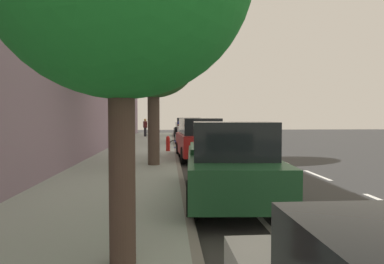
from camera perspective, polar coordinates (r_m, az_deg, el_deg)
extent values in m
plane|color=#343434|center=(19.37, 2.29, -3.68)|extent=(75.51, 75.51, 0.00)
cube|color=#9DAAA5|center=(19.33, -8.75, -3.47)|extent=(4.00, 47.19, 0.17)
cube|color=gray|center=(19.26, -2.56, -3.46)|extent=(0.16, 47.19, 0.17)
cube|color=white|center=(42.03, 3.44, -0.38)|extent=(0.14, 2.20, 0.01)
cube|color=white|center=(37.87, 4.23, -0.69)|extent=(0.14, 2.20, 0.01)
cube|color=white|center=(33.72, 5.21, -1.08)|extent=(0.14, 2.20, 0.01)
cube|color=white|center=(29.59, 6.48, -1.57)|extent=(0.14, 2.20, 0.01)
cube|color=white|center=(25.48, 8.15, -2.22)|extent=(0.14, 2.20, 0.01)
cube|color=white|center=(21.40, 10.46, -3.12)|extent=(0.14, 2.20, 0.01)
cube|color=white|center=(17.39, 13.86, -4.43)|extent=(0.14, 2.20, 0.01)
cube|color=white|center=(13.48, 19.28, -6.48)|extent=(0.14, 2.20, 0.01)
cube|color=white|center=(19.35, 1.80, -3.67)|extent=(0.12, 47.19, 0.01)
cube|color=gray|center=(19.59, -15.40, 5.43)|extent=(0.50, 47.19, 6.23)
cube|color=black|center=(36.01, -1.27, 0.10)|extent=(2.04, 4.50, 0.64)
cube|color=black|center=(35.99, -1.27, 1.09)|extent=(1.68, 2.20, 0.60)
cylinder|color=black|center=(34.59, -2.36, -0.44)|extent=(0.26, 0.67, 0.66)
cylinder|color=black|center=(34.76, 0.30, -0.42)|extent=(0.26, 0.67, 0.66)
cylinder|color=black|center=(37.30, -2.73, -0.23)|extent=(0.26, 0.67, 0.66)
cylinder|color=black|center=(37.47, -0.26, -0.22)|extent=(0.26, 0.67, 0.66)
cube|color=slate|center=(26.69, -0.47, -0.32)|extent=(2.18, 4.81, 0.90)
cube|color=black|center=(26.66, -0.47, 1.46)|extent=(1.86, 3.20, 0.76)
cylinder|color=black|center=(25.28, -2.46, -1.38)|extent=(0.27, 0.77, 0.76)
cylinder|color=black|center=(25.27, 1.50, -1.38)|extent=(0.27, 0.77, 0.76)
cylinder|color=black|center=(28.18, -2.23, -0.99)|extent=(0.27, 0.77, 0.76)
cylinder|color=black|center=(28.18, 1.32, -0.99)|extent=(0.27, 0.77, 0.76)
cube|color=maroon|center=(17.08, 1.13, -1.87)|extent=(2.12, 4.78, 0.90)
cube|color=black|center=(17.03, 1.13, 0.92)|extent=(1.82, 3.17, 0.76)
cylinder|color=black|center=(15.57, -1.37, -3.76)|extent=(0.26, 0.77, 0.76)
cylinder|color=black|center=(15.82, 4.96, -3.67)|extent=(0.26, 0.77, 0.76)
cylinder|color=black|center=(18.47, -2.16, -2.79)|extent=(0.26, 0.77, 0.76)
cylinder|color=black|center=(18.68, 3.20, -2.74)|extent=(0.26, 0.77, 0.76)
cube|color=#1E512D|center=(8.82, 5.84, -6.12)|extent=(2.27, 5.41, 0.80)
cube|color=black|center=(7.82, 6.59, -1.32)|extent=(1.81, 1.60, 0.80)
cube|color=#1E512D|center=(9.95, 5.12, -2.48)|extent=(2.02, 2.76, 0.12)
cylinder|color=black|center=(7.23, 0.00, -10.85)|extent=(0.27, 0.81, 0.80)
cylinder|color=black|center=(7.46, 14.24, -10.51)|extent=(0.27, 0.81, 0.80)
cylinder|color=black|center=(10.45, -0.09, -6.71)|extent=(0.27, 0.81, 0.80)
cylinder|color=black|center=(10.61, 9.76, -6.60)|extent=(0.27, 0.81, 0.80)
torus|color=black|center=(21.83, -0.10, -2.11)|extent=(0.67, 0.06, 0.67)
torus|color=black|center=(21.76, -2.83, -2.12)|extent=(0.67, 0.06, 0.67)
cylinder|color=#1926A5|center=(21.79, -1.12, -1.89)|extent=(0.65, 0.05, 0.50)
cylinder|color=#1926A5|center=(21.77, -2.08, -1.92)|extent=(0.14, 0.04, 0.46)
cylinder|color=#1926A5|center=(21.77, -1.26, -1.30)|extent=(0.73, 0.05, 0.05)
cylinder|color=#1926A5|center=(21.78, -2.39, -2.32)|extent=(0.35, 0.04, 0.18)
cylinder|color=#1926A5|center=(21.76, -2.52, -1.73)|extent=(0.26, 0.04, 0.32)
cylinder|color=#1926A5|center=(21.81, -0.20, -1.69)|extent=(0.11, 0.04, 0.33)
cube|color=black|center=(21.75, -2.22, -1.23)|extent=(0.24, 0.11, 0.05)
cylinder|color=black|center=(21.79, -0.30, -1.12)|extent=(0.04, 0.46, 0.03)
cylinder|color=#C6B284|center=(22.12, -2.03, -1.77)|extent=(0.15, 0.15, 0.88)
cylinder|color=#C6B284|center=(22.32, -2.02, -1.74)|extent=(0.15, 0.15, 0.88)
cube|color=white|center=(22.18, -2.03, 0.18)|extent=(0.24, 0.39, 0.62)
cylinder|color=white|center=(21.92, -2.03, 0.07)|extent=(0.10, 0.10, 0.59)
cylinder|color=white|center=(22.44, -2.02, 0.13)|extent=(0.10, 0.10, 0.59)
sphere|color=#AD715E|center=(22.17, -2.03, 1.30)|extent=(0.25, 0.25, 0.25)
sphere|color=navy|center=(22.17, -2.03, 1.41)|extent=(0.28, 0.28, 0.28)
cube|color=black|center=(22.18, -2.54, 0.23)|extent=(0.19, 0.31, 0.44)
cylinder|color=#4B3B32|center=(14.20, -6.13, 1.28)|extent=(0.47, 0.47, 3.22)
ellipsoid|color=#306B2E|center=(14.38, -6.17, 11.55)|extent=(3.46, 3.46, 3.07)
cylinder|color=#4D3B31|center=(4.67, -11.08, -3.95)|extent=(0.34, 0.34, 2.76)
cylinder|color=black|center=(34.81, -7.37, 0.00)|extent=(0.15, 0.15, 0.86)
cylinder|color=black|center=(34.98, -7.54, 0.01)|extent=(0.15, 0.15, 0.86)
cube|color=#591E1E|center=(34.88, -7.46, 1.21)|extent=(0.41, 0.44, 0.61)
cylinder|color=#591E1E|center=(34.65, -7.24, 1.16)|extent=(0.10, 0.10, 0.58)
cylinder|color=#591E1E|center=(35.10, -7.68, 1.17)|extent=(0.10, 0.10, 0.58)
sphere|color=tan|center=(34.87, -7.46, 1.91)|extent=(0.24, 0.24, 0.24)
cylinder|color=red|center=(19.87, -3.85, -2.03)|extent=(0.22, 0.22, 0.70)
sphere|color=red|center=(19.85, -3.85, -0.91)|extent=(0.20, 0.20, 0.20)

